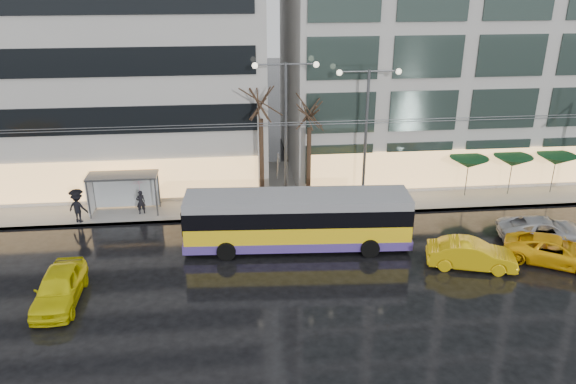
{
  "coord_description": "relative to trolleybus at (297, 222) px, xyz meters",
  "views": [
    {
      "loc": [
        -1.24,
        -22.1,
        14.66
      ],
      "look_at": [
        1.54,
        5.0,
        3.38
      ],
      "focal_mm": 35.0,
      "sensor_mm": 36.0,
      "label": 1
    }
  ],
  "objects": [
    {
      "name": "ground",
      "position": [
        -2.06,
        -5.18,
        -1.52
      ],
      "size": [
        140.0,
        140.0,
        0.0
      ],
      "primitive_type": "plane",
      "color": "black",
      "rests_on": "ground"
    },
    {
      "name": "sidewalk",
      "position": [
        -0.06,
        8.82,
        -1.45
      ],
      "size": [
        80.0,
        10.0,
        0.15
      ],
      "primitive_type": "cube",
      "color": "gray",
      "rests_on": "ground"
    },
    {
      "name": "kerb",
      "position": [
        -0.06,
        3.87,
        -1.45
      ],
      "size": [
        80.0,
        0.1,
        0.15
      ],
      "primitive_type": "cube",
      "color": "slate",
      "rests_on": "ground"
    },
    {
      "name": "building_left",
      "position": [
        -18.06,
        13.82,
        9.63
      ],
      "size": [
        34.0,
        14.0,
        22.0
      ],
      "primitive_type": "cube",
      "color": "#B0ADA8",
      "rests_on": "sidewalk"
    },
    {
      "name": "trolleybus",
      "position": [
        0.0,
        0.0,
        0.0
      ],
      "size": [
        12.26,
        5.06,
        5.63
      ],
      "color": "yellow",
      "rests_on": "ground"
    },
    {
      "name": "catenary",
      "position": [
        -1.06,
        2.76,
        2.73
      ],
      "size": [
        42.24,
        5.12,
        7.0
      ],
      "color": "#595B60",
      "rests_on": "ground"
    },
    {
      "name": "bus_shelter",
      "position": [
        -10.45,
        5.51,
        0.44
      ],
      "size": [
        4.2,
        1.6,
        2.51
      ],
      "color": "#595B60",
      "rests_on": "sidewalk"
    },
    {
      "name": "street_lamp_near",
      "position": [
        -0.06,
        5.62,
        4.47
      ],
      "size": [
        3.96,
        0.36,
        9.03
      ],
      "color": "#595B60",
      "rests_on": "sidewalk"
    },
    {
      "name": "street_lamp_far",
      "position": [
        4.94,
        5.62,
        4.19
      ],
      "size": [
        3.96,
        0.36,
        8.53
      ],
      "color": "#595B60",
      "rests_on": "sidewalk"
    },
    {
      "name": "tree_a",
      "position": [
        -1.56,
        5.82,
        5.56
      ],
      "size": [
        3.2,
        3.2,
        8.4
      ],
      "color": "black",
      "rests_on": "sidewalk"
    },
    {
      "name": "tree_b",
      "position": [
        1.44,
        6.02,
        4.88
      ],
      "size": [
        3.2,
        3.2,
        7.7
      ],
      "color": "black",
      "rests_on": "sidewalk"
    },
    {
      "name": "parasol_a",
      "position": [
        11.94,
        5.82,
        0.92
      ],
      "size": [
        2.5,
        2.5,
        2.65
      ],
      "color": "#595B60",
      "rests_on": "sidewalk"
    },
    {
      "name": "parasol_b",
      "position": [
        14.94,
        5.82,
        0.92
      ],
      "size": [
        2.5,
        2.5,
        2.65
      ],
      "color": "#595B60",
      "rests_on": "sidewalk"
    },
    {
      "name": "parasol_c",
      "position": [
        17.94,
        5.82,
        0.92
      ],
      "size": [
        2.5,
        2.5,
        2.65
      ],
      "color": "#595B60",
      "rests_on": "sidewalk"
    },
    {
      "name": "taxi_a",
      "position": [
        -11.5,
        -4.24,
        -0.74
      ],
      "size": [
        1.93,
        4.65,
        1.58
      ],
      "primitive_type": "imported",
      "rotation": [
        0.0,
        0.0,
        0.01
      ],
      "color": "yellow",
      "rests_on": "ground"
    },
    {
      "name": "taxi_b",
      "position": [
        8.62,
        -3.09,
        -0.79
      ],
      "size": [
        4.72,
        2.71,
        1.47
      ],
      "primitive_type": "imported",
      "rotation": [
        0.0,
        0.0,
        1.3
      ],
      "color": "yellow",
      "rests_on": "ground"
    },
    {
      "name": "taxi_c",
      "position": [
        13.15,
        -3.08,
        -0.83
      ],
      "size": [
        5.5,
        4.47,
        1.39
      ],
      "primitive_type": "imported",
      "rotation": [
        0.0,
        0.0,
        1.06
      ],
      "color": "yellow",
      "rests_on": "ground"
    },
    {
      "name": "sedan_silver",
      "position": [
        13.82,
        -0.81,
        -0.83
      ],
      "size": [
        5.34,
        3.18,
        1.39
      ],
      "primitive_type": "imported",
      "rotation": [
        0.0,
        0.0,
        1.39
      ],
      "color": "#A7A7AC",
      "rests_on": "ground"
    },
    {
      "name": "pedestrian_a",
      "position": [
        -9.08,
        5.05,
        0.11
      ],
      "size": [
        1.23,
        1.24,
        2.19
      ],
      "color": "black",
      "rests_on": "sidewalk"
    },
    {
      "name": "pedestrian_b",
      "position": [
        -8.45,
        6.51,
        -0.53
      ],
      "size": [
        0.9,
        0.75,
        1.69
      ],
      "color": "black",
      "rests_on": "sidewalk"
    },
    {
      "name": "pedestrian_c",
      "position": [
        -12.63,
        4.25,
        -0.25
      ],
      "size": [
        1.37,
        1.05,
        2.11
      ],
      "color": "black",
      "rests_on": "sidewalk"
    }
  ]
}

